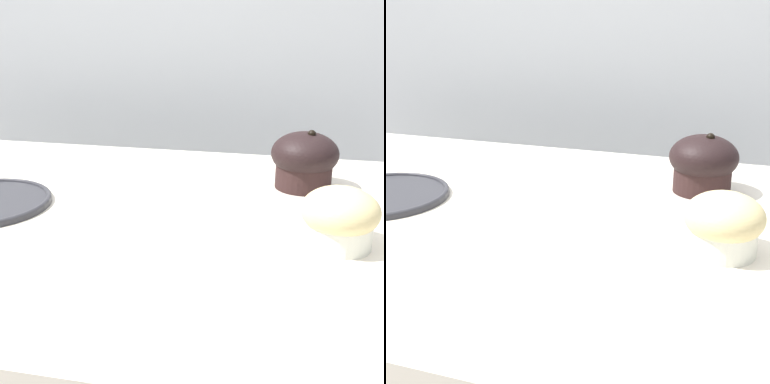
{
  "view_description": "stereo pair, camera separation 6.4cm",
  "coord_description": "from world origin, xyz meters",
  "views": [
    {
      "loc": [
        0.29,
        -0.61,
        1.21
      ],
      "look_at": [
        0.16,
        -0.02,
        0.99
      ],
      "focal_mm": 50.0,
      "sensor_mm": 36.0,
      "label": 1
    },
    {
      "loc": [
        0.35,
        -0.6,
        1.21
      ],
      "look_at": [
        0.16,
        -0.02,
        0.99
      ],
      "focal_mm": 50.0,
      "sensor_mm": 36.0,
      "label": 2
    }
  ],
  "objects": [
    {
      "name": "wall_back",
      "position": [
        0.0,
        0.6,
        0.9
      ],
      "size": [
        3.2,
        0.1,
        1.8
      ],
      "primitive_type": "cube",
      "color": "#B2B7BC",
      "rests_on": "ground"
    },
    {
      "name": "muffin_back_right",
      "position": [
        0.33,
        -0.04,
        0.98
      ],
      "size": [
        0.09,
        0.09,
        0.07
      ],
      "color": "white",
      "rests_on": "display_counter"
    },
    {
      "name": "muffin_front_center",
      "position": [
        0.29,
        0.15,
        0.99
      ],
      "size": [
        0.1,
        0.1,
        0.09
      ],
      "color": "black",
      "rests_on": "display_counter"
    }
  ]
}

